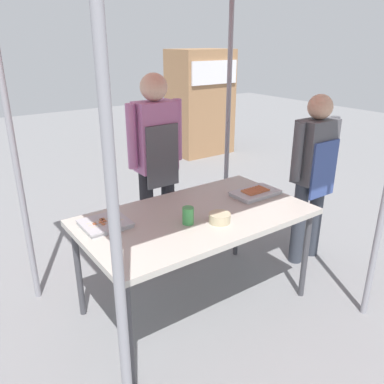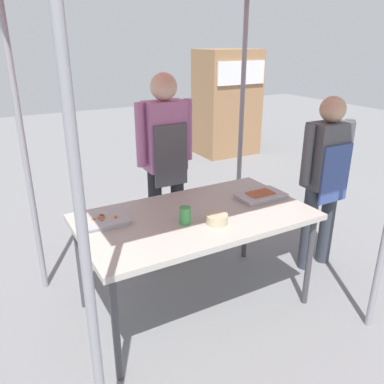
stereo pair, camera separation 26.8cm
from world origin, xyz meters
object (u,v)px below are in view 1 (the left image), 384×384
object	(u,v)px
stall_table	(196,221)
tray_meat_skewers	(105,224)
customer_nearby	(313,168)
drink_cup_near_edge	(188,216)
condiment_bowl	(220,218)
tray_grilled_sausages	(255,193)
neighbor_stall_left	(200,102)
vendor_woman	(156,154)

from	to	relation	value
stall_table	tray_meat_skewers	distance (m)	0.62
customer_nearby	drink_cup_near_edge	bearing A→B (deg)	-177.16
stall_table	condiment_bowl	size ratio (longest dim) A/B	11.03
tray_grilled_sausages	neighbor_stall_left	xyz separation A→B (m)	(2.00, 3.42, 0.10)
tray_grilled_sausages	condiment_bowl	xyz separation A→B (m)	(-0.53, -0.22, 0.01)
stall_table	vendor_woman	bearing A→B (deg)	78.59
neighbor_stall_left	tray_meat_skewers	bearing A→B (deg)	-134.36
neighbor_stall_left	drink_cup_near_edge	bearing A→B (deg)	-127.58
tray_grilled_sausages	drink_cup_near_edge	xyz separation A→B (m)	(-0.72, -0.11, 0.04)
condiment_bowl	drink_cup_near_edge	size ratio (longest dim) A/B	1.26
tray_grilled_sausages	vendor_woman	world-z (taller)	vendor_woman
tray_grilled_sausages	condiment_bowl	world-z (taller)	condiment_bowl
tray_meat_skewers	neighbor_stall_left	distance (m)	4.55
tray_grilled_sausages	drink_cup_near_edge	world-z (taller)	drink_cup_near_edge
stall_table	tray_meat_skewers	world-z (taller)	tray_meat_skewers
neighbor_stall_left	tray_grilled_sausages	bearing A→B (deg)	-120.35
tray_meat_skewers	customer_nearby	xyz separation A→B (m)	(1.80, -0.22, 0.10)
tray_meat_skewers	condiment_bowl	world-z (taller)	condiment_bowl
vendor_woman	tray_grilled_sausages	bearing A→B (deg)	118.59
tray_meat_skewers	drink_cup_near_edge	bearing A→B (deg)	-31.53
stall_table	vendor_woman	distance (m)	0.86
customer_nearby	neighbor_stall_left	bearing A→B (deg)	68.34
vendor_woman	neighbor_stall_left	size ratio (longest dim) A/B	0.95
tray_grilled_sausages	drink_cup_near_edge	distance (m)	0.73
tray_meat_skewers	vendor_woman	distance (m)	0.99
tray_meat_skewers	neighbor_stall_left	world-z (taller)	neighbor_stall_left
drink_cup_near_edge	neighbor_stall_left	bearing A→B (deg)	52.42
drink_cup_near_edge	vendor_woman	world-z (taller)	vendor_woman
stall_table	neighbor_stall_left	world-z (taller)	neighbor_stall_left
stall_table	customer_nearby	distance (m)	1.23
stall_table	tray_grilled_sausages	world-z (taller)	tray_grilled_sausages
tray_grilled_sausages	customer_nearby	world-z (taller)	customer_nearby
stall_table	drink_cup_near_edge	bearing A→B (deg)	-146.03
customer_nearby	stall_table	bearing A→B (deg)	179.04
customer_nearby	vendor_woman	bearing A→B (deg)	141.94
tray_meat_skewers	condiment_bowl	bearing A→B (deg)	-31.15
condiment_bowl	customer_nearby	xyz separation A→B (m)	(1.16, 0.17, 0.08)
stall_table	vendor_woman	xyz separation A→B (m)	(0.16, 0.80, 0.27)
condiment_bowl	stall_table	bearing A→B (deg)	105.03
drink_cup_near_edge	neighbor_stall_left	distance (m)	4.46
customer_nearby	neighbor_stall_left	distance (m)	3.73
drink_cup_near_edge	customer_nearby	distance (m)	1.35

